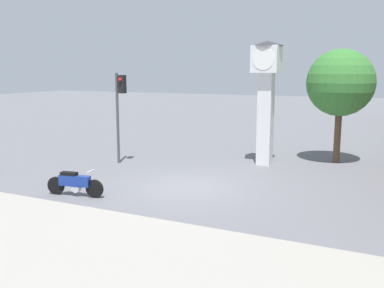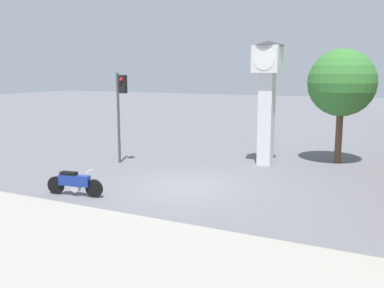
{
  "view_description": "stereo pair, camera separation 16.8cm",
  "coord_description": "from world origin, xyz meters",
  "px_view_note": "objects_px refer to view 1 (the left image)",
  "views": [
    {
      "loc": [
        6.62,
        -13.39,
        4.11
      ],
      "look_at": [
        -0.26,
        0.93,
        1.42
      ],
      "focal_mm": 40.0,
      "sensor_mm": 36.0,
      "label": 1
    },
    {
      "loc": [
        6.77,
        -13.31,
        4.11
      ],
      "look_at": [
        -0.26,
        0.93,
        1.42
      ],
      "focal_mm": 40.0,
      "sensor_mm": 36.0,
      "label": 2
    }
  ],
  "objects_px": {
    "motorcycle": "(75,183)",
    "street_tree": "(340,83)",
    "clock_tower": "(266,84)",
    "traffic_light": "(120,101)"
  },
  "relations": [
    {
      "from": "motorcycle",
      "to": "traffic_light",
      "type": "distance_m",
      "value": 5.76
    },
    {
      "from": "motorcycle",
      "to": "street_tree",
      "type": "relative_size",
      "value": 0.4
    },
    {
      "from": "motorcycle",
      "to": "clock_tower",
      "type": "bearing_deg",
      "value": 50.45
    },
    {
      "from": "motorcycle",
      "to": "clock_tower",
      "type": "xyz_separation_m",
      "value": [
        4.32,
        7.55,
        3.14
      ]
    },
    {
      "from": "motorcycle",
      "to": "street_tree",
      "type": "xyz_separation_m",
      "value": [
        7.17,
        9.39,
        3.17
      ]
    },
    {
      "from": "traffic_light",
      "to": "street_tree",
      "type": "distance_m",
      "value": 9.86
    },
    {
      "from": "traffic_light",
      "to": "street_tree",
      "type": "bearing_deg",
      "value": 26.56
    },
    {
      "from": "clock_tower",
      "to": "traffic_light",
      "type": "height_order",
      "value": "clock_tower"
    },
    {
      "from": "clock_tower",
      "to": "traffic_light",
      "type": "distance_m",
      "value": 6.5
    },
    {
      "from": "traffic_light",
      "to": "street_tree",
      "type": "height_order",
      "value": "street_tree"
    }
  ]
}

